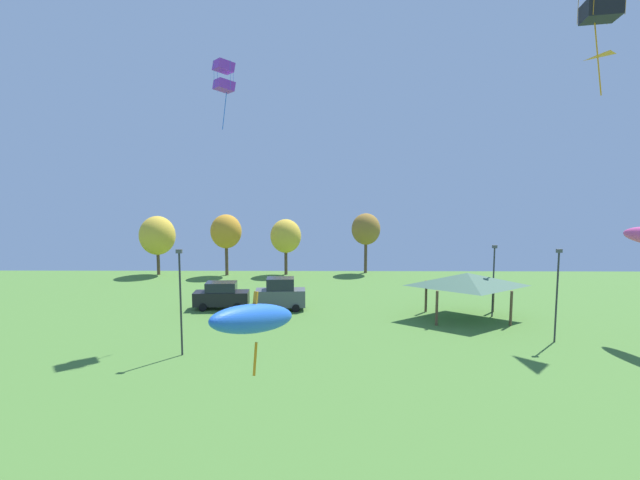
% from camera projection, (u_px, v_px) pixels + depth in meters
% --- Properties ---
extents(kite_flying_2, '(1.75, 2.37, 0.20)m').
position_uv_depth(kite_flying_2, '(616.00, 65.00, 35.93)').
color(kite_flying_2, orange).
extents(kite_flying_3, '(1.65, 2.44, 1.55)m').
position_uv_depth(kite_flying_3, '(255.00, 319.00, 9.02)').
color(kite_flying_3, blue).
extents(kite_flying_4, '(1.75, 1.73, 4.83)m').
position_uv_depth(kite_flying_4, '(224.00, 76.00, 35.24)').
color(kite_flying_4, purple).
extents(parked_car_leftmost, '(4.61, 2.11, 2.26)m').
position_uv_depth(parked_car_leftmost, '(221.00, 295.00, 41.79)').
color(parked_car_leftmost, black).
rests_on(parked_car_leftmost, ground).
extents(parked_car_second_from_left, '(4.18, 2.12, 2.70)m').
position_uv_depth(parked_car_second_from_left, '(280.00, 294.00, 41.40)').
color(parked_car_second_from_left, '#4C5156').
rests_on(parked_car_second_from_left, ground).
extents(park_pavilion, '(7.08, 5.09, 3.60)m').
position_uv_depth(park_pavilion, '(467.00, 279.00, 38.52)').
color(park_pavilion, brown).
rests_on(park_pavilion, ground).
extents(light_post_0, '(0.36, 0.20, 5.69)m').
position_uv_depth(light_post_0, '(494.00, 276.00, 39.03)').
color(light_post_0, '#2D2D33').
rests_on(light_post_0, ground).
extents(light_post_1, '(0.36, 0.20, 6.22)m').
position_uv_depth(light_post_1, '(557.00, 290.00, 32.64)').
color(light_post_1, '#2D2D33').
rests_on(light_post_1, ground).
extents(light_post_2, '(0.36, 0.20, 6.53)m').
position_uv_depth(light_post_2, '(180.00, 296.00, 30.12)').
color(light_post_2, '#2D2D33').
rests_on(light_post_2, ground).
extents(treeline_tree_0, '(4.07, 4.07, 6.79)m').
position_uv_depth(treeline_tree_0, '(157.00, 236.00, 57.22)').
color(treeline_tree_0, brown).
rests_on(treeline_tree_0, ground).
extents(treeline_tree_1, '(3.52, 3.52, 7.00)m').
position_uv_depth(treeline_tree_1, '(226.00, 232.00, 56.75)').
color(treeline_tree_1, brown).
rests_on(treeline_tree_1, ground).
extents(treeline_tree_2, '(3.53, 3.53, 6.42)m').
position_uv_depth(treeline_tree_2, '(286.00, 236.00, 57.27)').
color(treeline_tree_2, brown).
rests_on(treeline_tree_2, ground).
extents(treeline_tree_3, '(3.36, 3.36, 7.03)m').
position_uv_depth(treeline_tree_3, '(366.00, 229.00, 58.28)').
color(treeline_tree_3, brown).
rests_on(treeline_tree_3, ground).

